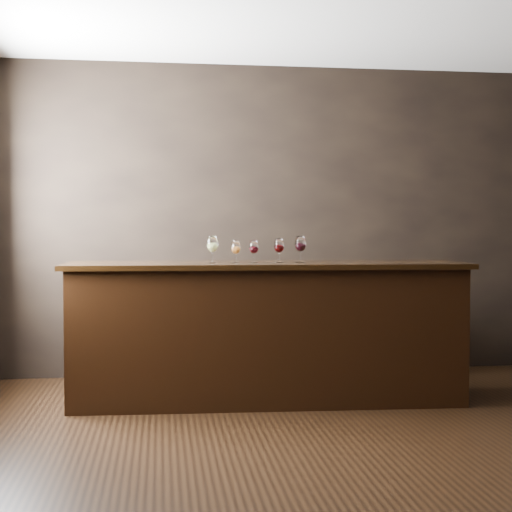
{
  "coord_description": "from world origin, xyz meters",
  "views": [
    {
      "loc": [
        -1.05,
        -4.19,
        1.35
      ],
      "look_at": [
        -0.33,
        1.17,
        1.12
      ],
      "focal_mm": 50.0,
      "sensor_mm": 36.0,
      "label": 1
    }
  ],
  "objects": [
    {
      "name": "glass_white",
      "position": [
        -0.66,
        1.17,
        1.21
      ],
      "size": [
        0.09,
        0.09,
        0.21
      ],
      "color": "white",
      "rests_on": "bar_top"
    },
    {
      "name": "room_shell",
      "position": [
        -0.23,
        0.11,
        1.81
      ],
      "size": [
        5.02,
        4.52,
        2.81
      ],
      "color": "black",
      "rests_on": "ground"
    },
    {
      "name": "back_bar_shelf",
      "position": [
        -0.5,
        2.03,
        0.43
      ],
      "size": [
        2.39,
        0.4,
        0.86
      ],
      "primitive_type": "cube",
      "color": "black",
      "rests_on": "ground"
    },
    {
      "name": "bar_top",
      "position": [
        -0.25,
        1.17,
        1.05
      ],
      "size": [
        3.08,
        0.87,
        0.04
      ],
      "primitive_type": "cube",
      "rotation": [
        0.0,
        0.0,
        -0.05
      ],
      "color": "black",
      "rests_on": "bar_counter"
    },
    {
      "name": "glass_red_a",
      "position": [
        -0.35,
        1.19,
        1.18
      ],
      "size": [
        0.07,
        0.07,
        0.17
      ],
      "color": "white",
      "rests_on": "bar_top"
    },
    {
      "name": "ground",
      "position": [
        0.0,
        0.0,
        0.0
      ],
      "size": [
        5.0,
        5.0,
        0.0
      ],
      "primitive_type": "plane",
      "color": "black",
      "rests_on": "ground"
    },
    {
      "name": "glass_amber",
      "position": [
        -0.49,
        1.14,
        1.18
      ],
      "size": [
        0.07,
        0.07,
        0.17
      ],
      "color": "white",
      "rests_on": "bar_top"
    },
    {
      "name": "bar_counter",
      "position": [
        -0.25,
        1.17,
        0.52
      ],
      "size": [
        2.97,
        0.8,
        1.03
      ],
      "primitive_type": "cube",
      "rotation": [
        0.0,
        0.0,
        -0.05
      ],
      "color": "black",
      "rests_on": "ground"
    },
    {
      "name": "glass_red_c",
      "position": [
        0.01,
        1.17,
        1.21
      ],
      "size": [
        0.09,
        0.09,
        0.2
      ],
      "color": "white",
      "rests_on": "bar_top"
    },
    {
      "name": "glass_red_b",
      "position": [
        -0.16,
        1.17,
        1.19
      ],
      "size": [
        0.08,
        0.08,
        0.19
      ],
      "color": "white",
      "rests_on": "bar_top"
    }
  ]
}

